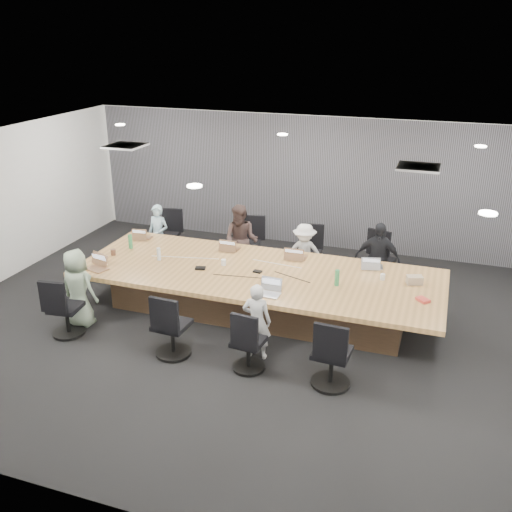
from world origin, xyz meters
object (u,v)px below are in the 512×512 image
(chair_3, at_px, (379,265))
(person_4, at_px, (78,288))
(person_2, at_px, (304,254))
(stapler, at_px, (276,285))
(laptop_1, at_px, (231,248))
(laptop_4, at_px, (97,269))
(chair_7, at_px, (332,358))
(snack_packet, at_px, (423,300))
(bottle_green_right, at_px, (337,278))
(chair_5, at_px, (172,330))
(chair_6, at_px, (249,346))
(person_0, at_px, (158,235))
(chair_2, at_px, (308,257))
(chair_4, at_px, (66,312))
(laptop_6, at_px, (269,295))
(bottle_green_left, at_px, (130,242))
(laptop_0, at_px, (144,238))
(person_3, at_px, (377,259))
(canvas_bag, at_px, (415,280))
(mug_brown, at_px, (113,252))
(person_1, at_px, (241,241))
(chair_1, at_px, (247,248))
(laptop_3, at_px, (373,267))
(chair_0, at_px, (167,239))
(conference_table, at_px, (258,290))
(person_6, at_px, (257,321))
(laptop_2, at_px, (296,257))
(bottle_clear, at_px, (159,254))

(chair_3, distance_m, person_4, 5.30)
(person_2, distance_m, stapler, 1.83)
(laptop_1, distance_m, laptop_4, 2.38)
(chair_7, distance_m, snack_packet, 1.82)
(chair_7, height_order, bottle_green_right, bottle_green_right)
(chair_5, bearing_deg, chair_6, 2.62)
(person_0, bearing_deg, chair_2, 10.84)
(chair_4, bearing_deg, chair_6, -7.22)
(laptop_6, bearing_deg, bottle_green_left, 163.03)
(laptop_0, distance_m, laptop_4, 1.60)
(person_3, bearing_deg, canvas_bag, -53.91)
(laptop_1, xyz_separation_m, mug_brown, (-1.85, -0.95, 0.04))
(person_1, bearing_deg, person_2, -1.54)
(chair_1, relative_size, chair_3, 1.05)
(chair_4, height_order, person_0, person_0)
(bottle_green_right, height_order, snack_packet, bottle_green_right)
(laptop_3, height_order, snack_packet, snack_packet)
(chair_0, bearing_deg, chair_2, 169.91)
(person_3, relative_size, laptop_4, 3.86)
(chair_3, distance_m, canvas_bag, 1.58)
(conference_table, xyz_separation_m, chair_6, (0.44, -1.70, -0.04))
(laptop_3, bearing_deg, conference_table, 15.08)
(mug_brown, bearing_deg, laptop_3, 12.13)
(person_6, distance_m, bottle_green_left, 3.38)
(person_3, bearing_deg, laptop_2, -156.36)
(laptop_6, bearing_deg, chair_2, 92.35)
(chair_5, xyz_separation_m, laptop_4, (-1.82, 0.90, 0.34))
(chair_6, distance_m, bottle_green_right, 1.88)
(laptop_2, xyz_separation_m, person_4, (-3.00, -2.15, -0.11))
(person_2, distance_m, person_6, 2.70)
(chair_2, xyz_separation_m, snack_packet, (2.21, -1.95, 0.37))
(chair_5, height_order, person_2, person_2)
(chair_3, height_order, bottle_clear, bottle_clear)
(chair_3, bearing_deg, chair_2, 16.34)
(person_0, xyz_separation_m, bottle_green_left, (0.04, -1.11, 0.25))
(chair_4, height_order, bottle_clear, bottle_clear)
(person_4, height_order, person_6, person_4)
(stapler, height_order, snack_packet, stapler)
(bottle_clear, relative_size, snack_packet, 1.16)
(laptop_0, xyz_separation_m, canvas_bag, (5.05, -0.46, 0.06))
(chair_0, relative_size, person_0, 0.65)
(chair_6, distance_m, person_6, 0.41)
(person_2, distance_m, laptop_3, 1.45)
(laptop_3, bearing_deg, bottle_green_right, 55.51)
(laptop_2, height_order, laptop_6, same)
(chair_3, height_order, person_1, person_1)
(chair_6, bearing_deg, chair_0, 137.11)
(chair_4, distance_m, person_4, 0.43)
(laptop_1, xyz_separation_m, bottle_green_right, (2.14, -0.92, 0.12))
(canvas_bag, bearing_deg, person_1, 162.82)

